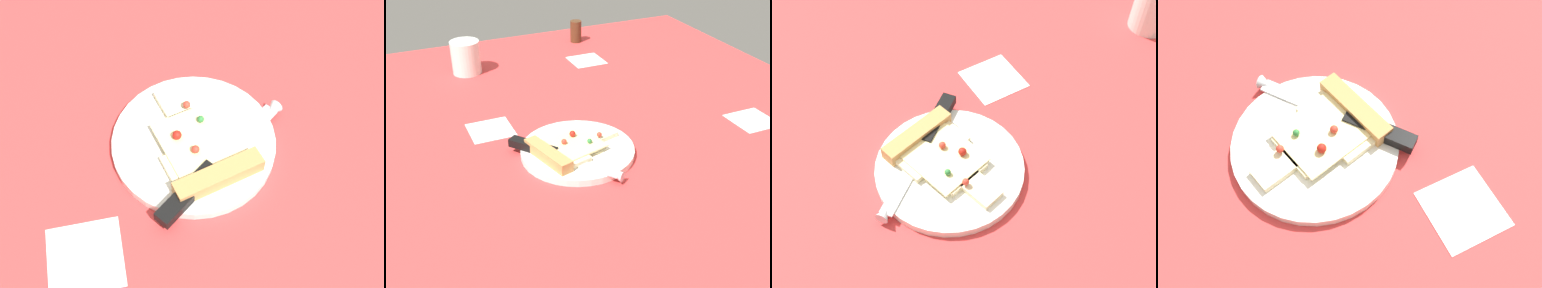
# 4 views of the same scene
# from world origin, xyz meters

# --- Properties ---
(ground_plane) EXTENTS (1.29, 1.29, 0.03)m
(ground_plane) POSITION_xyz_m (0.00, 0.00, -0.01)
(ground_plane) COLOR #D13838
(ground_plane) RESTS_ON ground
(plate) EXTENTS (0.22, 0.22, 0.01)m
(plate) POSITION_xyz_m (0.07, -0.03, 0.01)
(plate) COLOR white
(plate) RESTS_ON ground_plane
(pizza_slice) EXTENTS (0.13, 0.19, 0.03)m
(pizza_slice) POSITION_xyz_m (0.08, -0.05, 0.02)
(pizza_slice) COLOR beige
(pizza_slice) RESTS_ON plate
(knife) EXTENTS (0.20, 0.16, 0.02)m
(knife) POSITION_xyz_m (0.08, -0.08, 0.02)
(knife) COLOR silver
(knife) RESTS_ON plate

